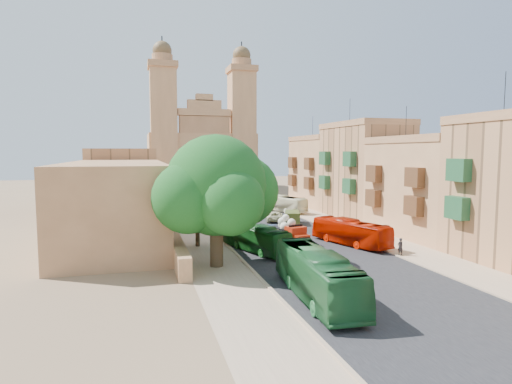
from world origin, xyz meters
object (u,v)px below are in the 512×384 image
street_tree_b (185,200)px  car_cream (275,216)px  car_dkblue (206,202)px  pedestrian_a (400,247)px  ficus_tree (217,189)px  olive_pickup (292,218)px  street_tree_c (176,191)px  car_white_b (240,201)px  bus_green_south (317,275)px  street_tree_a (197,214)px  car_blue_a (274,231)px  car_blue_b (208,196)px  street_tree_d (171,185)px  bus_green_north (255,238)px  bus_cream_east (283,204)px  car_white_a (245,217)px  pedestrian_c (376,231)px  bus_red_east (351,232)px  red_truck (290,231)px  church (201,152)px

street_tree_b → car_cream: bearing=4.2°
car_dkblue → pedestrian_a: pedestrian_a is taller
ficus_tree → olive_pickup: (13.40, 18.31, -5.68)m
street_tree_c → car_white_b: 15.54m
ficus_tree → olive_pickup: ficus_tree is taller
olive_pickup → ficus_tree: bearing=-126.2°
bus_green_south → car_white_b: (6.86, 50.66, -0.94)m
street_tree_a → car_blue_a: street_tree_a is taller
car_blue_b → street_tree_d: bearing=-113.2°
street_tree_d → car_dkblue: street_tree_d is taller
bus_green_north → car_blue_a: bearing=38.9°
bus_green_south → bus_cream_east: bearing=78.2°
street_tree_c → car_white_a: street_tree_c is taller
car_white_a → street_tree_b: bearing=-155.2°
pedestrian_c → pedestrian_a: bearing=-9.8°
bus_green_south → ficus_tree: bearing=120.7°
pedestrian_a → bus_red_east: bearing=-72.0°
street_tree_d → pedestrian_c: (19.53, -37.21, -2.69)m
ficus_tree → car_blue_a: ficus_tree is taller
street_tree_a → red_truck: bearing=-6.8°
street_tree_d → bus_cream_east: (16.50, -14.44, -2.19)m
street_tree_a → car_cream: street_tree_a is taller
ficus_tree → bus_cream_east: 33.96m
street_tree_d → car_blue_a: bearing=-74.9°
olive_pickup → pedestrian_a: 19.40m
bus_green_south → car_white_a: bus_green_south is taller
red_truck → street_tree_b: bearing=125.8°
ficus_tree → church: bearing=82.8°
bus_red_east → car_dkblue: bearing=-93.8°
bus_cream_east → pedestrian_a: 30.34m
car_dkblue → bus_green_south: bearing=-95.3°
car_white_b → car_blue_a: bearing=73.7°
car_cream → pedestrian_c: size_ratio=3.04×
pedestrian_c → church: bearing=-166.8°
street_tree_d → street_tree_a: bearing=-90.0°
street_tree_b → pedestrian_a: 27.28m
church → olive_pickup: church is taller
street_tree_b → bus_green_south: size_ratio=0.45×
car_white_b → pedestrian_c: size_ratio=2.29×
street_tree_a → bus_green_south: size_ratio=0.44×
olive_pickup → bus_cream_east: (2.50, 11.24, 0.50)m
street_tree_b → street_tree_d: street_tree_d is taller
street_tree_a → car_cream: 18.09m
church → car_dkblue: size_ratio=8.03×
church → ficus_tree: (-9.40, -74.61, -3.04)m
pedestrian_a → pedestrian_c: bearing=-110.7°
ficus_tree → car_blue_b: 52.91m
bus_cream_east → pedestrian_a: (1.00, -30.32, -0.50)m
street_tree_c → bus_green_south: (5.36, -41.50, -1.93)m
car_white_a → pedestrian_c: pedestrian_c is taller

